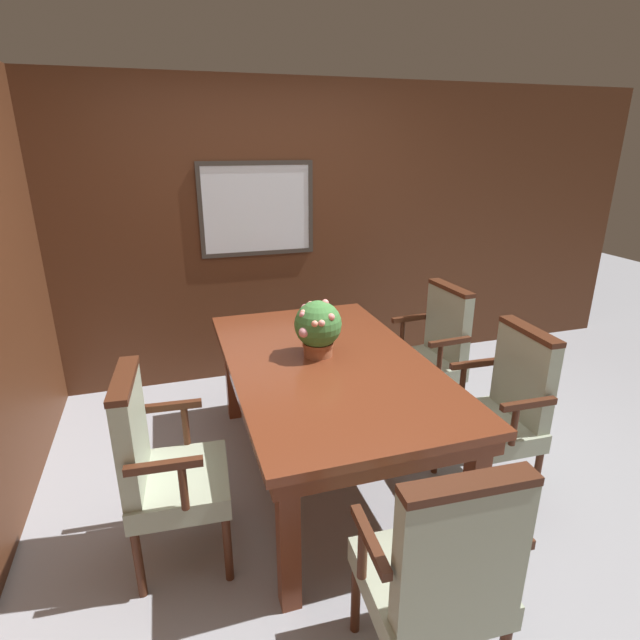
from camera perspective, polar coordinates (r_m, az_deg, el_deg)
ground_plane at (r=3.11m, az=2.03°, el=-19.50°), size 14.00×14.00×0.00m
wall_back at (r=4.26m, az=-6.15°, el=9.60°), size 7.20×0.08×2.45m
dining_table at (r=2.95m, az=0.88°, el=-6.31°), size 1.13×1.93×0.77m
chair_head_near at (r=2.01m, az=13.63°, el=-26.08°), size 0.56×0.48×1.01m
chair_right_far at (r=3.73m, az=12.75°, el=-3.22°), size 0.48×0.56×1.01m
chair_left_near at (r=2.54m, az=-17.71°, el=-15.32°), size 0.49×0.56×1.01m
chair_right_near at (r=3.07m, az=20.13°, el=-9.22°), size 0.48×0.55×1.01m
potted_plant at (r=2.91m, az=-0.25°, el=-0.79°), size 0.28×0.28×0.34m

